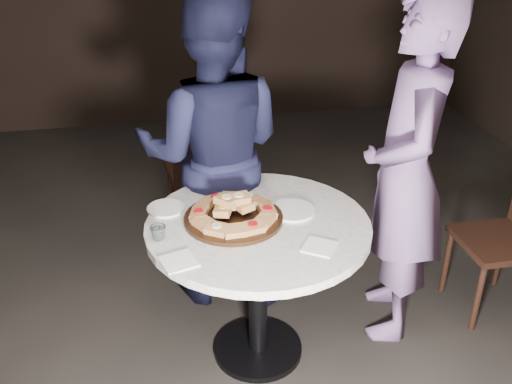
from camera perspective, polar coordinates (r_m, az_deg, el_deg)
floor at (r=3.05m, az=-2.64°, el=-15.92°), size 7.00×7.00×0.00m
table at (r=2.68m, az=0.21°, el=-5.69°), size 1.33×1.33×0.77m
serving_board at (r=2.61m, az=-2.27°, el=-2.65°), size 0.60×0.60×0.02m
focaccia_pile at (r=2.59m, az=-2.32°, el=-1.82°), size 0.41×0.40×0.11m
plate_left at (r=2.73m, az=-9.00°, el=-1.61°), size 0.20×0.20×0.01m
plate_right at (r=2.69m, az=3.65°, el=-1.85°), size 0.25×0.25×0.01m
water_glass at (r=2.50m, az=-9.74°, el=-4.04°), size 0.07×0.07×0.06m
napkin_near at (r=2.35m, az=-7.75°, el=-6.89°), size 0.17×0.17×0.01m
napkin_far at (r=2.44m, az=6.34°, el=-5.45°), size 0.18×0.18×0.01m
chair_far at (r=3.62m, az=-4.95°, el=2.47°), size 0.50×0.52×0.98m
diner_navy at (r=3.06m, az=-4.34°, el=3.89°), size 0.97×0.83×1.74m
diner_teal at (r=2.87m, az=14.74°, el=1.64°), size 0.59×0.74×1.77m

